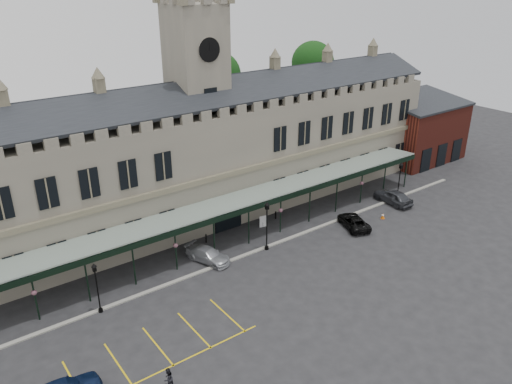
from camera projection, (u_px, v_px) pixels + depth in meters
ground at (296, 276)px, 44.26m from camera, size 140.00×140.00×0.00m
station_building at (201, 158)px, 53.36m from camera, size 60.00×10.36×17.30m
clock_tower at (198, 96)px, 50.74m from camera, size 5.60×5.60×24.80m
canopy at (247, 221)px, 48.78m from camera, size 50.00×4.10×4.30m
brick_annex at (420, 130)px, 70.61m from camera, size 12.40×8.36×9.23m
kerb at (259, 250)px, 48.28m from camera, size 60.00×0.40×0.12m
parking_markings at (161, 350)px, 35.55m from camera, size 16.00×6.00×0.01m
tree_behind_mid at (217, 77)px, 61.84m from camera, size 6.00×6.00×16.00m
tree_behind_right at (313, 64)px, 70.54m from camera, size 6.00×6.00×16.00m
lamp_post_left at (97, 284)px, 38.48m from camera, size 0.42×0.42×4.47m
lamp_post_mid at (267, 222)px, 47.27m from camera, size 0.48×0.48×5.09m
lamp_post_right at (399, 178)px, 57.61m from camera, size 0.46×0.46×4.84m
traffic_cone at (383, 216)px, 54.40m from camera, size 0.40×0.40×0.64m
sign_board at (263, 222)px, 52.50m from camera, size 0.74×0.22×1.29m
bollard_left at (206, 238)px, 49.54m from camera, size 0.16×0.16×0.89m
bollard_right at (276, 215)px, 54.33m from camera, size 0.15×0.15×0.87m
car_taxi at (208, 255)px, 46.25m from camera, size 3.28×4.91×1.32m
car_van at (354, 222)px, 52.47m from camera, size 3.62×5.09×1.29m
car_right_a at (393, 197)px, 57.87m from camera, size 2.17×4.95×1.66m
person_b at (168, 378)px, 32.05m from camera, size 0.90×0.82×1.52m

